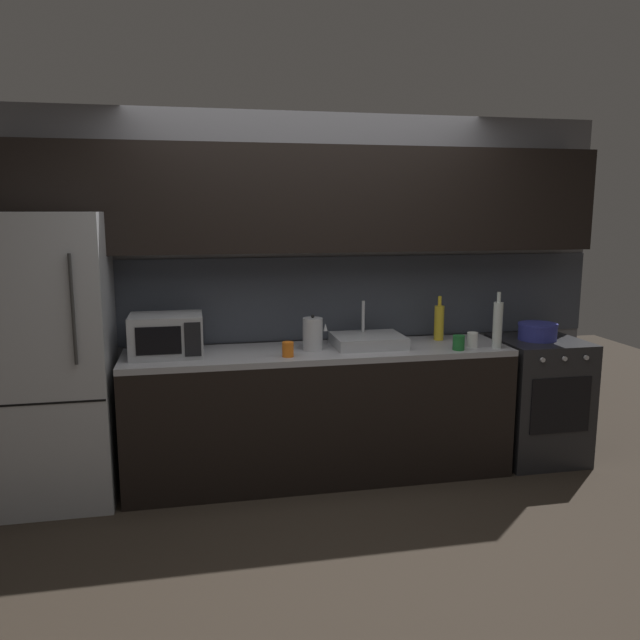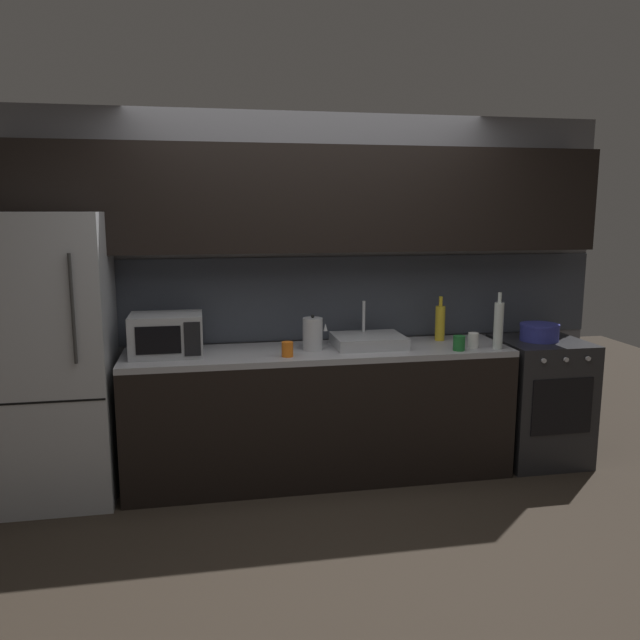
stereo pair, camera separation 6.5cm
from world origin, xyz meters
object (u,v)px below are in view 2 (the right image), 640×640
at_px(oven_range, 539,400).
at_px(kettle, 313,334).
at_px(microwave, 167,335).
at_px(mug_white, 473,340).
at_px(mug_green, 459,343).
at_px(wine_bottle_clear, 498,325).
at_px(wine_bottle_yellow, 440,322).
at_px(mug_orange, 287,349).
at_px(refrigerator, 56,359).
at_px(cooking_pot, 539,332).

xyz_separation_m(oven_range, kettle, (-1.69, -0.00, 0.56)).
height_order(microwave, mug_white, microwave).
bearing_deg(mug_green, wine_bottle_clear, 1.68).
bearing_deg(wine_bottle_yellow, mug_green, -89.68).
relative_size(mug_green, mug_orange, 1.05).
distance_m(refrigerator, oven_range, 3.36).
height_order(oven_range, microwave, microwave).
height_order(microwave, mug_orange, microwave).
xyz_separation_m(microwave, mug_white, (2.05, -0.16, -0.08)).
distance_m(oven_range, wine_bottle_clear, 0.79).
xyz_separation_m(mug_green, cooking_pot, (0.70, 0.21, 0.01)).
relative_size(microwave, mug_green, 4.57).
height_order(kettle, mug_white, kettle).
bearing_deg(microwave, kettle, -1.20).
relative_size(kettle, wine_bottle_yellow, 0.75).
relative_size(microwave, wine_bottle_yellow, 1.44).
height_order(mug_green, cooking_pot, cooking_pot).
relative_size(oven_range, cooking_pot, 3.24).
relative_size(kettle, mug_orange, 2.51).
height_order(oven_range, mug_orange, mug_orange).
height_order(microwave, cooking_pot, microwave).
bearing_deg(mug_white, wine_bottle_clear, -19.08).
height_order(wine_bottle_yellow, mug_white, wine_bottle_yellow).
bearing_deg(oven_range, mug_orange, -174.97).
distance_m(refrigerator, mug_orange, 1.45).
relative_size(microwave, mug_orange, 4.78).
relative_size(microwave, cooking_pot, 1.66).
bearing_deg(oven_range, wine_bottle_yellow, 168.96).
distance_m(wine_bottle_yellow, mug_white, 0.32).
xyz_separation_m(mug_white, cooking_pot, (0.57, 0.14, 0.01)).
bearing_deg(kettle, microwave, 178.80).
height_order(kettle, mug_orange, kettle).
bearing_deg(kettle, mug_orange, -139.67).
bearing_deg(wine_bottle_yellow, mug_orange, -165.00).
height_order(refrigerator, cooking_pot, refrigerator).
distance_m(wine_bottle_yellow, mug_orange, 1.20).
distance_m(microwave, wine_bottle_clear, 2.21).
height_order(wine_bottle_yellow, mug_orange, wine_bottle_yellow).
relative_size(refrigerator, oven_range, 2.02).
distance_m(mug_orange, cooking_pot, 1.86).
height_order(kettle, wine_bottle_yellow, wine_bottle_yellow).
height_order(mug_white, cooking_pot, cooking_pot).
relative_size(refrigerator, microwave, 3.96).
bearing_deg(mug_white, wine_bottle_yellow, 114.51).
bearing_deg(wine_bottle_clear, wine_bottle_yellow, 130.00).
relative_size(wine_bottle_clear, mug_orange, 4.01).
bearing_deg(mug_orange, oven_range, 5.03).
bearing_deg(mug_orange, kettle, 40.33).
bearing_deg(wine_bottle_clear, mug_orange, 178.83).
bearing_deg(wine_bottle_clear, microwave, 174.41).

